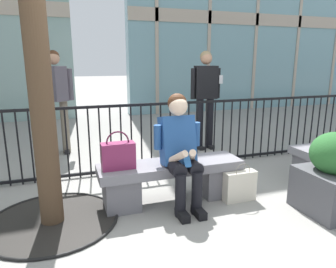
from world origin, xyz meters
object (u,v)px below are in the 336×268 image
object	(u,v)px
stone_bench	(171,178)
seated_person_with_phone	(180,148)
bystander_at_railing	(56,95)
bystander_further_back	(205,93)
handbag_on_bench	(118,155)
planter	(333,176)
shopping_bag	(240,185)

from	to	relation	value
stone_bench	seated_person_with_phone	world-z (taller)	seated_person_with_phone
bystander_at_railing	bystander_further_back	bearing A→B (deg)	-11.90
bystander_at_railing	seated_person_with_phone	bearing A→B (deg)	-63.60
handbag_on_bench	bystander_further_back	distance (m)	2.66
planter	seated_person_with_phone	bearing A→B (deg)	155.45
stone_bench	shopping_bag	world-z (taller)	shopping_bag
seated_person_with_phone	bystander_further_back	xyz separation A→B (m)	(1.23, 1.97, 0.35)
stone_bench	planter	bearing A→B (deg)	-27.72
handbag_on_bench	bystander_at_railing	bearing A→B (deg)	104.14
shopping_bag	bystander_further_back	size ratio (longest dim) A/B	0.26
handbag_on_bench	planter	world-z (taller)	same
planter	shopping_bag	bearing A→B (deg)	145.13
shopping_bag	bystander_at_railing	distance (m)	3.34
handbag_on_bench	stone_bench	bearing A→B (deg)	0.99
shopping_bag	handbag_on_bench	bearing A→B (deg)	169.49
shopping_bag	bystander_at_railing	xyz separation A→B (m)	(-1.91, 2.61, 0.82)
bystander_at_railing	bystander_further_back	world-z (taller)	same
planter	handbag_on_bench	bearing A→B (deg)	159.52
handbag_on_bench	planter	distance (m)	2.22
seated_person_with_phone	bystander_further_back	distance (m)	2.35
stone_bench	seated_person_with_phone	size ratio (longest dim) A/B	1.32
seated_person_with_phone	planter	size ratio (longest dim) A/B	1.43
stone_bench	bystander_at_railing	world-z (taller)	bystander_at_railing
handbag_on_bench	seated_person_with_phone	bearing A→B (deg)	-10.54
bystander_further_back	seated_person_with_phone	bearing A→B (deg)	-121.90
seated_person_with_phone	handbag_on_bench	world-z (taller)	seated_person_with_phone
stone_bench	bystander_further_back	world-z (taller)	bystander_further_back
planter	bystander_further_back	bearing A→B (deg)	94.53
shopping_bag	bystander_further_back	distance (m)	2.32
bystander_at_railing	planter	xyz separation A→B (m)	(2.67, -3.14, -0.61)
bystander_at_railing	bystander_further_back	size ratio (longest dim) A/B	1.00
bystander_at_railing	stone_bench	bearing A→B (deg)	-63.48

